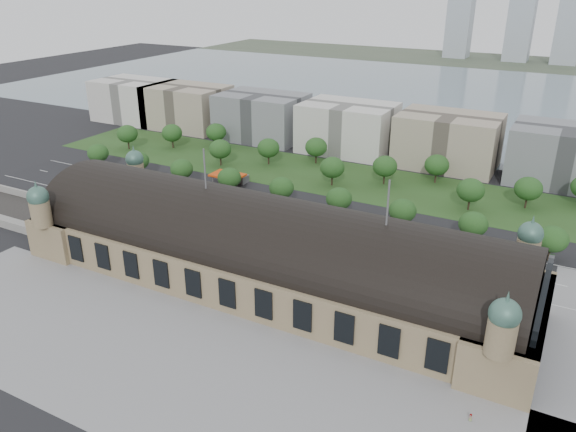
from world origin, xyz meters
The scene contains 54 objects.
ground centered at (0.00, 0.00, 0.00)m, with size 900.00×900.00×0.00m, color black.
station centered at (0.00, 0.00, 10.28)m, with size 150.00×48.40×44.30m.
track_cutting centered at (-110.00, -2.21, 0.70)m, with size 70.00×24.00×3.10m.
plaza_south centered at (10.00, -44.00, 0.00)m, with size 190.00×48.00×0.12m, color gray.
road_slab centered at (-20.00, 38.00, 0.00)m, with size 260.00×26.00×0.10m, color black.
grass_belt centered at (-15.00, 93.00, 0.00)m, with size 300.00×45.00×0.10m, color #29471C.
petrol_station centered at (-53.91, 65.28, 2.95)m, with size 14.00×13.00×5.05m.
lake centered at (0.00, 298.00, 0.00)m, with size 700.00×320.00×0.08m, color slate.
far_shore centered at (0.00, 498.00, 0.00)m, with size 700.00×120.00×0.14m, color #44513D.
far_tower_left centered at (-60.00, 508.00, 40.00)m, with size 24.00×24.00×80.00m, color #9EA8B2.
far_tower_mid centered at (0.00, 508.00, 42.50)m, with size 24.00×24.00×85.00m, color #9EA8B2.
far_tower_right centered at (45.00, 508.00, 37.50)m, with size 24.00×24.00×75.00m, color #9EA8B2.
office_0 centered at (-170.00, 133.00, 12.00)m, with size 45.00×32.00×24.00m, color silver.
office_1 centered at (-130.00, 133.00, 12.00)m, with size 45.00×32.00×24.00m, color #A1927F.
office_2 centered at (-80.00, 133.00, 12.00)m, with size 45.00×32.00×24.00m, color gray.
office_3 centered at (-30.00, 133.00, 12.00)m, with size 45.00×32.00×24.00m, color silver.
office_4 centered at (20.00, 133.00, 12.00)m, with size 45.00×32.00×24.00m, color #A1927F.
office_5 centered at (70.00, 133.00, 12.00)m, with size 45.00×32.00×24.00m, color gray.
tree_row_0 centered at (-120.00, 53.00, 7.43)m, with size 9.60×9.60×11.52m.
tree_row_1 centered at (-96.00, 53.00, 7.43)m, with size 9.60×9.60×11.52m.
tree_row_2 centered at (-72.00, 53.00, 7.43)m, with size 9.60×9.60×11.52m.
tree_row_3 centered at (-48.00, 53.00, 7.43)m, with size 9.60×9.60×11.52m.
tree_row_4 centered at (-24.00, 53.00, 7.43)m, with size 9.60×9.60×11.52m.
tree_row_5 centered at (0.00, 53.00, 7.43)m, with size 9.60×9.60×11.52m.
tree_row_6 centered at (24.00, 53.00, 7.43)m, with size 9.60×9.60×11.52m.
tree_row_7 centered at (48.00, 53.00, 7.43)m, with size 9.60×9.60×11.52m.
tree_row_8 centered at (72.00, 53.00, 7.43)m, with size 9.60×9.60×11.52m.
tree_belt_0 centered at (-130.00, 83.00, 8.05)m, with size 10.40×10.40×12.48m.
tree_belt_1 centered at (-111.00, 95.00, 8.05)m, with size 10.40×10.40×12.48m.
tree_belt_2 centered at (-92.00, 107.00, 8.05)m, with size 10.40×10.40×12.48m.
tree_belt_3 centered at (-73.00, 83.00, 8.05)m, with size 10.40×10.40×12.48m.
tree_belt_4 centered at (-54.00, 95.00, 8.05)m, with size 10.40×10.40×12.48m.
tree_belt_5 centered at (-35.00, 107.00, 8.05)m, with size 10.40×10.40×12.48m.
tree_belt_6 centered at (-16.00, 83.00, 8.05)m, with size 10.40×10.40×12.48m.
tree_belt_7 centered at (3.00, 95.00, 8.05)m, with size 10.40×10.40×12.48m.
tree_belt_8 centered at (22.00, 107.00, 8.05)m, with size 10.40×10.40×12.48m.
tree_belt_9 centered at (41.00, 83.00, 8.05)m, with size 10.40×10.40×12.48m.
tree_belt_10 centered at (60.00, 95.00, 8.05)m, with size 10.40×10.40×12.48m.
traffic_car_0 centered at (-100.60, 28.90, 0.81)m, with size 1.92×4.77×1.62m, color #BABBBD.
traffic_car_1 centered at (-83.93, 43.57, 0.78)m, with size 1.65×4.74×1.56m, color #929699.
traffic_car_2 centered at (-48.76, 29.06, 0.70)m, with size 2.31×5.01×1.39m, color black.
traffic_car_4 centered at (-9.26, 38.59, 0.80)m, with size 1.89×4.69×1.60m, color #1A2049.
traffic_car_5 centered at (27.74, 38.46, 0.71)m, with size 1.51×4.33×1.43m, color slate.
parked_car_0 centered at (-79.44, 21.00, 0.76)m, with size 1.60×4.59×1.51m, color black.
parked_car_1 centered at (-51.01, 24.01, 0.65)m, with size 2.15×4.67×1.30m, color maroon.
parked_car_2 centered at (-41.99, 25.00, 0.77)m, with size 2.15×5.28×1.53m, color #181943.
parked_car_3 centered at (-31.23, 23.89, 0.77)m, with size 1.82×4.51×1.54m, color #515258.
parked_car_4 centered at (-47.85, 21.00, 0.66)m, with size 1.40×4.02×1.32m, color silver.
parked_car_5 centered at (-26.30, 21.00, 0.77)m, with size 2.55×5.54×1.54m, color #969A9E.
parked_car_6 centered at (-18.00, 25.00, 0.72)m, with size 2.01×4.93×1.43m, color black.
bus_west centered at (-20.43, 27.00, 1.46)m, with size 2.45×10.47×2.92m, color #AB1D1B.
bus_mid centered at (15.06, 29.64, 1.68)m, with size 2.81×12.03×3.35m, color beige.
bus_east centered at (40.00, 31.35, 1.74)m, with size 2.92×12.48×3.48m, color beige.
pedestrian_0 centered at (64.65, -29.33, 0.91)m, with size 0.89×0.51×1.82m, color gray.
Camera 1 is at (73.40, -123.90, 83.33)m, focal length 35.00 mm.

